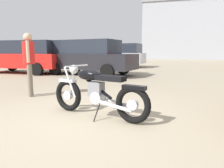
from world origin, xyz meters
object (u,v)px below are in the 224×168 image
(bystander, at_px, (29,58))
(blue_hatchback_right, at_px, (115,55))
(red_hatchback_near, at_px, (87,56))
(silver_sedan_mid, at_px, (24,56))
(white_estate_far, at_px, (38,56))
(vintage_motorcycle, at_px, (97,92))

(bystander, xyz_separation_m, blue_hatchback_right, (-1.23, 10.71, -0.08))
(red_hatchback_near, bearing_deg, silver_sedan_mid, -165.99)
(bystander, xyz_separation_m, silver_sedan_mid, (-4.46, 4.81, -0.08))
(blue_hatchback_right, relative_size, white_estate_far, 1.11)
(vintage_motorcycle, distance_m, bystander, 2.65)
(bystander, height_order, silver_sedan_mid, silver_sedan_mid)
(silver_sedan_mid, height_order, blue_hatchback_right, same)
(red_hatchback_near, relative_size, white_estate_far, 1.14)
(silver_sedan_mid, relative_size, white_estate_far, 1.12)
(bystander, bearing_deg, blue_hatchback_right, 60.02)
(silver_sedan_mid, bearing_deg, red_hatchback_near, -176.88)
(blue_hatchback_right, distance_m, white_estate_far, 5.80)
(vintage_motorcycle, relative_size, red_hatchback_near, 0.42)
(vintage_motorcycle, bearing_deg, silver_sedan_mid, -27.99)
(vintage_motorcycle, height_order, white_estate_far, white_estate_far)
(bystander, height_order, red_hatchback_near, red_hatchback_near)
(blue_hatchback_right, bearing_deg, vintage_motorcycle, 110.18)
(vintage_motorcycle, distance_m, red_hatchback_near, 7.06)
(vintage_motorcycle, bearing_deg, red_hatchback_near, -50.25)
(silver_sedan_mid, height_order, white_estate_far, silver_sedan_mid)
(vintage_motorcycle, xyz_separation_m, blue_hatchback_right, (-3.61, 11.76, 0.49))
(bystander, distance_m, white_estate_far, 11.03)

